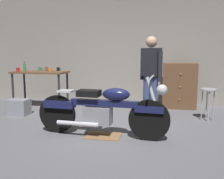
% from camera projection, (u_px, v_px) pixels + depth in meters
% --- Properties ---
extents(ground_plane, '(12.00, 12.00, 0.00)m').
position_uv_depth(ground_plane, '(104.00, 134.00, 4.11)').
color(ground_plane, slate).
extents(back_wall, '(8.00, 0.12, 3.10)m').
position_uv_depth(back_wall, '(128.00, 45.00, 6.60)').
color(back_wall, gray).
rests_on(back_wall, ground_plane).
extents(workbench, '(1.30, 0.64, 0.90)m').
position_uv_depth(workbench, '(40.00, 76.00, 5.98)').
color(workbench, brown).
rests_on(workbench, ground_plane).
extents(motorcycle, '(2.19, 0.60, 1.00)m').
position_uv_depth(motorcycle, '(102.00, 109.00, 3.94)').
color(motorcycle, black).
rests_on(motorcycle, ground_plane).
extents(person_standing, '(0.45, 0.42, 1.67)m').
position_uv_depth(person_standing, '(151.00, 74.00, 4.95)').
color(person_standing, '#415084').
rests_on(person_standing, ground_plane).
extents(shop_stool, '(0.32, 0.32, 0.64)m').
position_uv_depth(shop_stool, '(208.00, 96.00, 4.88)').
color(shop_stool, '#B2B2B7').
rests_on(shop_stool, ground_plane).
extents(wooden_dresser, '(0.80, 0.47, 1.10)m').
position_uv_depth(wooden_dresser, '(179.00, 86.00, 6.00)').
color(wooden_dresser, brown).
rests_on(wooden_dresser, ground_plane).
extents(drip_tray, '(0.56, 0.40, 0.01)m').
position_uv_depth(drip_tray, '(103.00, 136.00, 4.00)').
color(drip_tray, olive).
rests_on(drip_tray, ground_plane).
extents(storage_bin, '(0.44, 0.32, 0.34)m').
position_uv_depth(storage_bin, '(19.00, 107.00, 5.37)').
color(storage_bin, gray).
rests_on(storage_bin, ground_plane).
extents(mug_brown_stoneware, '(0.11, 0.07, 0.11)m').
position_uv_depth(mug_brown_stoneware, '(46.00, 69.00, 6.03)').
color(mug_brown_stoneware, brown).
rests_on(mug_brown_stoneware, workbench).
extents(mug_black_matte, '(0.11, 0.08, 0.09)m').
position_uv_depth(mug_black_matte, '(58.00, 69.00, 6.11)').
color(mug_black_matte, black).
rests_on(mug_black_matte, workbench).
extents(mug_green_speckled, '(0.11, 0.08, 0.09)m').
position_uv_depth(mug_green_speckled, '(40.00, 69.00, 6.11)').
color(mug_green_speckled, '#3D7F4C').
rests_on(mug_green_speckled, workbench).
extents(mug_red_diner, '(0.11, 0.08, 0.09)m').
position_uv_depth(mug_red_diner, '(18.00, 70.00, 5.90)').
color(mug_red_diner, red).
rests_on(mug_red_diner, workbench).
extents(mug_orange_travel, '(0.10, 0.07, 0.09)m').
position_uv_depth(mug_orange_travel, '(50.00, 70.00, 5.92)').
color(mug_orange_travel, orange).
rests_on(mug_orange_travel, workbench).
extents(bottle, '(0.06, 0.06, 0.24)m').
position_uv_depth(bottle, '(25.00, 68.00, 5.84)').
color(bottle, '#4C8C4C').
rests_on(bottle, workbench).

